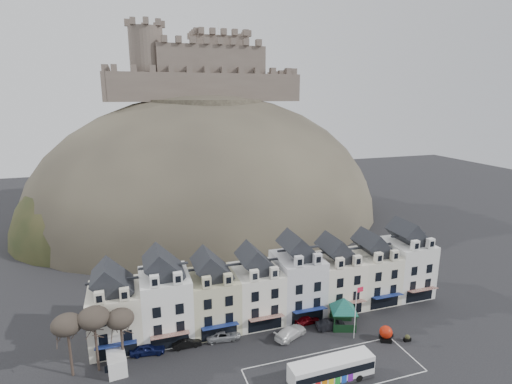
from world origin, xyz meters
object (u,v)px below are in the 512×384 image
car_black (187,343)px  car_maroon (307,320)px  flagpole (356,309)px  bus (331,369)px  bus_shelter (344,304)px  white_van (116,359)px  car_charcoal (331,325)px  car_navy (147,348)px  red_buoy (386,333)px  car_white (291,332)px  car_silver (223,335)px

car_black → car_maroon: size_ratio=0.99×
flagpole → car_black: bearing=166.7°
bus → bus_shelter: bearing=52.3°
bus_shelter → white_van: bus_shelter is taller
bus → bus_shelter: 12.46m
flagpole → car_charcoal: flagpole is taller
car_black → car_navy: bearing=87.7°
bus_shelter → white_van: 31.97m
red_buoy → bus: bearing=-156.2°
car_white → car_charcoal: car_white is taller
car_navy → car_charcoal: (26.00, -2.50, -0.07)m
white_van → car_silver: size_ratio=1.08×
car_navy → car_silver: car_navy is taller
car_maroon → car_charcoal: size_ratio=0.91×
car_black → car_silver: bearing=-89.1°
bus → car_white: 9.98m
car_black → car_silver: size_ratio=0.82×
white_van → bus: bearing=-29.8°
bus → flagpole: flagpole is taller
bus_shelter → car_navy: (-27.97, 2.50, -2.88)m
car_white → car_charcoal: size_ratio=1.22×
bus_shelter → car_maroon: 6.11m
bus_shelter → flagpole: size_ratio=0.88×
car_black → car_white: (14.40, -2.35, 0.12)m
white_van → car_silver: white_van is taller
car_silver → car_charcoal: (15.60, -2.50, 0.04)m
car_maroon → red_buoy: bearing=-134.2°
red_buoy → flagpole: size_ratio=0.28×
red_buoy → car_white: 13.29m
car_navy → car_white: size_ratio=0.87×
bus → car_silver: bearing=128.5°
car_navy → bus_shelter: bearing=-87.8°
car_navy → car_silver: 10.40m
bus_shelter → car_navy: bearing=-166.3°
bus → flagpole: size_ratio=1.33×
car_charcoal → car_navy: bearing=92.8°
bus → car_silver: size_ratio=2.21×
red_buoy → white_van: bearing=170.8°
car_navy → car_charcoal: size_ratio=1.06×
bus → car_navy: 24.09m
car_maroon → car_white: bearing=119.8°
bus_shelter → red_buoy: size_ratio=3.18×
red_buoy → car_white: red_buoy is taller
bus_shelter → flagpole: flagpole is taller
flagpole → car_white: bearing=160.1°
bus → white_van: bearing=155.2°
bus → car_navy: bearing=147.9°
red_buoy → car_charcoal: size_ratio=0.51×
red_buoy → car_charcoal: (-5.94, 4.92, -0.42)m
bus_shelter → car_silver: 18.00m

